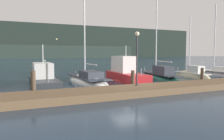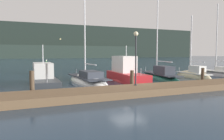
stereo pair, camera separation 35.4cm
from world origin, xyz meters
name	(u,v)px [view 1 (the left image)]	position (x,y,z in m)	size (l,w,h in m)	color
ground_plane	(128,88)	(0.00, 0.00, 0.00)	(400.00, 400.00, 0.00)	#1E3347
dock	(145,90)	(0.00, -2.32, 0.23)	(36.83, 2.80, 0.45)	brown
mooring_pile_1	(33,84)	(-7.03, -0.67, 0.81)	(0.28, 0.28, 1.62)	#4C3D2D
mooring_pile_2	(133,80)	(0.00, -0.67, 0.71)	(0.28, 0.28, 1.43)	#4C3D2D
mooring_pile_3	(202,76)	(7.03, -0.67, 0.72)	(0.28, 0.28, 1.43)	#4C3D2D
motorboat_berth_3	(43,82)	(-5.88, 3.86, 0.33)	(2.36, 7.24, 3.95)	#2D3338
sailboat_berth_4	(87,82)	(-1.94, 4.27, 0.10)	(2.56, 8.18, 10.02)	white
motorboat_berth_5	(126,76)	(1.83, 3.89, 0.48)	(2.64, 7.25, 3.99)	red
sailboat_berth_6	(159,77)	(6.02, 4.21, 0.18)	(3.32, 8.56, 11.67)	#195647
sailboat_berth_7	(192,76)	(10.26, 3.79, 0.12)	(2.10, 5.75, 7.76)	beige
sailboat_berth_8	(217,75)	(14.30, 3.78, 0.13)	(1.91, 6.42, 9.20)	gray
channel_buoy	(45,69)	(-4.32, 14.76, 0.69)	(1.35, 1.35, 1.87)	green
dock_lamppost	(137,49)	(-0.23, -1.62, 2.98)	(0.32, 0.32, 3.75)	#2D2D33
hillside_backdrop	(25,42)	(-0.79, 128.46, 9.67)	(240.00, 23.00, 20.93)	#1E2823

